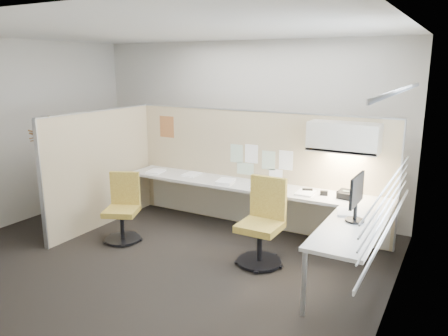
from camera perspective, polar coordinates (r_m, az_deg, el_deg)
The scene contains 26 objects.
floor at distance 5.86m, azimuth -7.91°, elevation -11.26°, with size 5.50×4.50×0.01m, color black.
ceiling at distance 5.34m, azimuth -8.93°, elevation 17.33°, with size 5.50×4.50×0.01m, color white.
wall_back at distance 7.31m, azimuth 2.42°, elevation 5.34°, with size 5.50×0.02×2.80m, color beige.
wall_left at distance 7.41m, azimuth -25.58°, elevation 4.14°, with size 0.02×4.50×2.80m, color beige.
wall_right at distance 4.36m, azimuth 21.64°, elevation -1.16°, with size 0.02×4.50×2.80m, color beige.
window_pane at distance 4.33m, azimuth 21.49°, elevation 0.79°, with size 0.01×2.80×1.30m, color #909AA8.
partition_back at distance 6.60m, azimuth 4.09°, elevation -0.22°, with size 4.10×0.06×1.75m, color tan.
partition_left at distance 6.87m, azimuth -15.66°, elevation -0.13°, with size 0.06×2.20×1.75m, color tan.
desk at distance 6.10m, azimuth 5.38°, elevation -4.04°, with size 4.00×2.07×0.73m.
overhead_bin at distance 5.84m, azimuth 15.40°, elevation 3.90°, with size 0.90×0.36×0.38m, color beige.
task_light_strip at distance 5.87m, azimuth 15.27°, elevation 1.88°, with size 0.60×0.06×0.02m, color #FFEABF.
pinned_papers at distance 6.50m, azimuth 4.62°, elevation 1.00°, with size 1.01×0.00×0.47m.
poster at distance 7.28m, azimuth -7.48°, elevation 5.36°, with size 0.28×0.00×0.35m, color orange.
chair_left at distance 6.31m, azimuth -13.05°, elevation -5.32°, with size 0.58×0.59×0.94m.
chair_right at distance 5.46m, azimuth 5.05°, elevation -7.38°, with size 0.56×0.56×1.06m.
monitor at distance 4.98m, azimuth 16.92°, elevation -3.42°, with size 0.21×0.50×0.53m.
phone at distance 5.87m, azimuth 15.62°, elevation -3.36°, with size 0.23×0.22×0.12m.
stapler at distance 6.04m, azimuth 10.84°, elevation -2.89°, with size 0.14×0.04×0.05m, color black.
tape_dispenser at distance 5.94m, azimuth 12.92°, elevation -3.22°, with size 0.10×0.06×0.06m, color black.
coat_hook at distance 6.23m, azimuth -22.53°, elevation 3.07°, with size 0.18×0.45×1.35m.
paper_stack_0 at distance 7.11m, azimuth -8.90°, elevation -0.44°, with size 0.23×0.30×0.03m, color white.
paper_stack_1 at distance 6.87m, azimuth -4.21°, elevation -0.83°, with size 0.23×0.30×0.02m, color white.
paper_stack_2 at distance 6.37m, azimuth 0.21°, elevation -1.80°, with size 0.23×0.30×0.05m, color white.
paper_stack_3 at distance 6.25m, azimuth 4.81°, elevation -2.29°, with size 0.23×0.30×0.02m, color white.
paper_stack_4 at distance 5.97m, azimuth 10.60°, elevation -3.21°, with size 0.23×0.30×0.03m, color white.
paper_stack_5 at distance 5.32m, azimuth 15.80°, elevation -5.58°, with size 0.23×0.30×0.02m, color white.
Camera 1 is at (3.26, -4.21, 2.43)m, focal length 35.00 mm.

